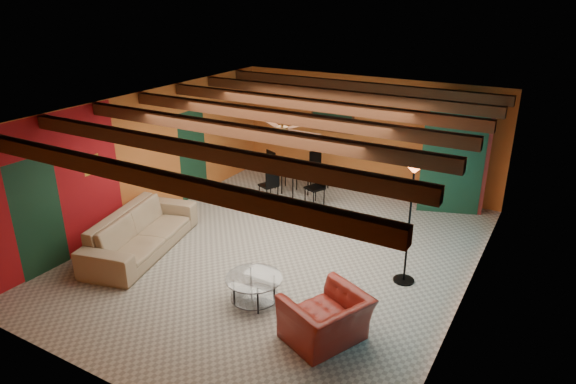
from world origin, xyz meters
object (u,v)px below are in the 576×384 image
Objects in this scene: potted_plant at (464,100)px; vase at (295,153)px; sofa at (141,232)px; floor_lamp at (409,223)px; dining_table at (295,176)px; armoire at (456,161)px; coffee_table at (254,290)px; armchair at (326,319)px.

potted_plant reaches higher than vase.
floor_lamp is (4.60, 1.38, 0.70)m from sofa.
sofa is 4.02m from dining_table.
armoire is 1.34m from potted_plant.
floor_lamp is (3.48, -2.47, 0.61)m from dining_table.
armoire is at bearing 91.18° from floor_lamp.
armoire reaches higher than dining_table.
coffee_table is at bearing -68.91° from vase.
coffee_table is 0.41× the size of floor_lamp.
dining_table reaches higher than coffee_table.
vase is (-1.64, 4.24, 0.81)m from coffee_table.
dining_table reaches higher than armchair.
sofa is 4.18m from armchair.
armchair is 5.21× the size of vase.
dining_table is 3.77× the size of potted_plant.
armchair is at bearing -94.09° from potted_plant.
armoire is 10.63× the size of vase.
armchair is 5.98m from potted_plant.
potted_plant is at bearing 17.45° from vase.
armchair is at bearing -102.97° from floor_lamp.
sofa reaches higher than coffee_table.
potted_plant is (4.53, 4.93, 2.05)m from sofa.
coffee_table is 6.02m from potted_plant.
dining_table is 8.73× the size of vase.
sofa is 2.79m from coffee_table.
armchair is at bearing -56.42° from dining_table.
armoire is at bearing 71.60° from coffee_table.
floor_lamp is at bearing -86.85° from sofa.
sofa is 4.07m from vase.
potted_plant is at bearing 71.60° from coffee_table.
dining_table is 3.62m from armoire.
floor_lamp is 4.27m from vase.
armoire reaches higher than coffee_table.
vase is at bearing 111.09° from coffee_table.
coffee_table is (-1.37, 0.28, -0.12)m from armchair.
potted_plant is at bearing 0.00° from armoire.
dining_table is 4.31m from floor_lamp.
floor_lamp reaches higher than armchair.
floor_lamp is at bearing -88.82° from potted_plant.
dining_table is at bearing -29.86° from sofa.
coffee_table is 4.55m from dining_table.
coffee_table is 0.41× the size of armoire.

